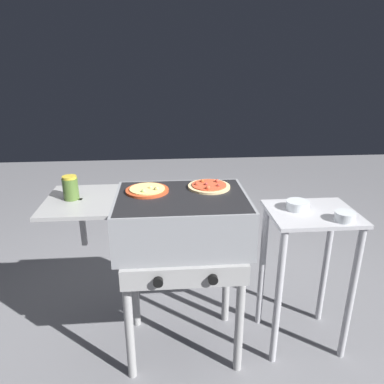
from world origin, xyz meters
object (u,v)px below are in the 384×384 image
(pizza_cheese, at_px, (147,190))
(prep_table, at_px, (307,252))
(grill, at_px, (179,224))
(pizza_pepperoni, at_px, (209,186))
(topping_bowl_near, at_px, (345,217))
(topping_bowl_far, at_px, (298,206))
(sauce_jar, at_px, (71,188))

(pizza_cheese, distance_m, prep_table, 0.90)
(pizza_cheese, bearing_deg, grill, -28.04)
(pizza_pepperoni, xyz_separation_m, prep_table, (0.51, -0.11, -0.35))
(prep_table, distance_m, topping_bowl_near, 0.30)
(pizza_cheese, bearing_deg, topping_bowl_near, -11.85)
(pizza_cheese, height_order, topping_bowl_near, pizza_cheese)
(pizza_pepperoni, distance_m, prep_table, 0.63)
(prep_table, bearing_deg, grill, -179.63)
(prep_table, xyz_separation_m, topping_bowl_far, (-0.07, 0.03, 0.25))
(pizza_cheese, xyz_separation_m, topping_bowl_near, (0.93, -0.20, -0.09))
(grill, relative_size, sauce_jar, 8.51)
(sauce_jar, bearing_deg, topping_bowl_near, -5.57)
(topping_bowl_far, bearing_deg, pizza_pepperoni, 170.65)
(pizza_pepperoni, height_order, sauce_jar, sauce_jar)
(grill, relative_size, prep_table, 1.21)
(topping_bowl_near, bearing_deg, pizza_pepperoni, 159.84)
(topping_bowl_near, distance_m, topping_bowl_far, 0.23)
(grill, bearing_deg, topping_bowl_far, 3.70)
(pizza_cheese, height_order, prep_table, pizza_cheese)
(topping_bowl_far, bearing_deg, prep_table, -27.68)
(sauce_jar, relative_size, topping_bowl_far, 0.97)
(topping_bowl_far, bearing_deg, grill, -176.30)
(pizza_pepperoni, bearing_deg, sauce_jar, -171.21)
(sauce_jar, xyz_separation_m, topping_bowl_near, (1.28, -0.13, -0.14))
(grill, xyz_separation_m, pizza_cheese, (-0.15, 0.08, 0.15))
(topping_bowl_far, bearing_deg, sauce_jar, -178.51)
(topping_bowl_near, xyz_separation_m, topping_bowl_far, (-0.17, 0.15, 0.00))
(sauce_jar, relative_size, prep_table, 0.14)
(grill, height_order, pizza_pepperoni, pizza_pepperoni)
(topping_bowl_near, bearing_deg, topping_bowl_far, 138.26)
(pizza_cheese, distance_m, topping_bowl_far, 0.77)
(grill, bearing_deg, pizza_pepperoni, 35.26)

